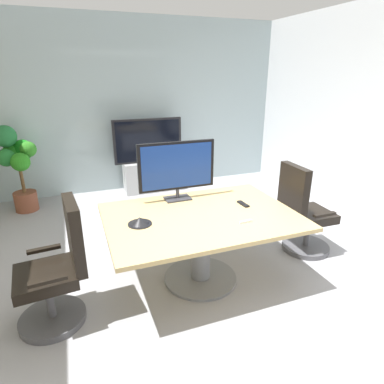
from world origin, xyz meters
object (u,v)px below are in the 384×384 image
(office_chair_left, at_px, (58,274))
(office_chair_right, at_px, (303,216))
(tv_monitor, at_px, (177,167))
(remote_control, at_px, (243,204))
(conference_table, at_px, (201,231))
(conference_phone, at_px, (140,221))
(wall_display_unit, at_px, (149,167))
(potted_plant, at_px, (17,161))

(office_chair_left, bearing_deg, office_chair_right, 89.42)
(office_chair_right, xyz_separation_m, tv_monitor, (-1.43, 0.36, 0.65))
(tv_monitor, xyz_separation_m, remote_control, (0.60, -0.40, -0.35))
(office_chair_right, bearing_deg, remote_control, 94.40)
(conference_table, xyz_separation_m, conference_phone, (-0.61, -0.00, 0.21))
(conference_table, height_order, office_chair_left, office_chair_left)
(office_chair_left, xyz_separation_m, remote_control, (1.86, 0.19, 0.30))
(office_chair_left, relative_size, wall_display_unit, 0.83)
(conference_table, bearing_deg, office_chair_left, -175.05)
(conference_phone, bearing_deg, wall_display_unit, 75.18)
(tv_monitor, height_order, remote_control, tv_monitor)
(office_chair_left, height_order, wall_display_unit, wall_display_unit)
(conference_table, relative_size, office_chair_right, 1.69)
(wall_display_unit, relative_size, conference_phone, 5.95)
(office_chair_right, bearing_deg, potted_plant, 53.36)
(tv_monitor, height_order, potted_plant, tv_monitor)
(conference_table, distance_m, conference_phone, 0.64)
(office_chair_right, relative_size, tv_monitor, 1.30)
(tv_monitor, bearing_deg, remote_control, -34.21)
(tv_monitor, relative_size, potted_plant, 0.63)
(wall_display_unit, distance_m, conference_phone, 2.97)
(tv_monitor, xyz_separation_m, wall_display_unit, (0.23, 2.37, -0.66))
(office_chair_right, height_order, tv_monitor, tv_monitor)
(office_chair_right, distance_m, conference_phone, 1.98)
(conference_table, distance_m, office_chair_left, 1.36)
(conference_table, relative_size, wall_display_unit, 1.41)
(office_chair_left, relative_size, remote_control, 6.41)
(conference_table, height_order, potted_plant, potted_plant)
(tv_monitor, relative_size, wall_display_unit, 0.64)
(tv_monitor, bearing_deg, office_chair_right, -14.22)
(potted_plant, relative_size, conference_phone, 6.07)
(potted_plant, height_order, conference_phone, potted_plant)
(wall_display_unit, bearing_deg, office_chair_right, -66.30)
(office_chair_left, xyz_separation_m, wall_display_unit, (1.50, 2.97, -0.01))
(conference_table, height_order, wall_display_unit, wall_display_unit)
(conference_table, height_order, conference_phone, conference_phone)
(conference_table, relative_size, tv_monitor, 2.20)
(wall_display_unit, distance_m, potted_plant, 2.09)
(conference_table, height_order, remote_control, remote_control)
(office_chair_right, xyz_separation_m, wall_display_unit, (-1.20, 2.73, -0.01))
(wall_display_unit, relative_size, potted_plant, 0.98)
(office_chair_right, bearing_deg, office_chair_left, 96.53)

